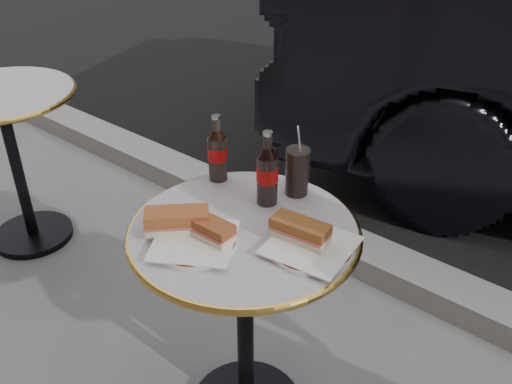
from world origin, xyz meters
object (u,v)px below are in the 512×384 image
Objects in this scene: cola_bottle_right at (267,168)px; bistro_table at (245,329)px; plate_left at (195,243)px; cola_glass at (297,171)px; cola_bottle_left at (217,148)px; plate_right at (311,248)px.

bistro_table is at bearing -77.11° from cola_bottle_right.
bistro_table is 3.44× the size of plate_left.
plate_left is at bearing -93.98° from cola_bottle_right.
bistro_table is 0.49m from cola_glass.
plate_left is 0.97× the size of cola_bottle_right.
cola_glass is at bearing 81.56° from plate_left.
cola_bottle_right is at bearing -2.99° from cola_bottle_left.
cola_bottle_left is 0.25m from cola_glass.
plate_left is 0.29m from plate_right.
bistro_table is at bearing -90.90° from cola_glass.
plate_right is (0.19, 0.03, 0.37)m from bistro_table.
cola_bottle_left is 0.19m from cola_bottle_right.
plate_left is 0.37m from cola_glass.
plate_right is (0.24, 0.17, -0.00)m from plate_left.
cola_bottle_left reaches higher than bistro_table.
plate_right reaches higher than bistro_table.
plate_left is 1.00× the size of plate_right.
cola_glass is at bearing 69.24° from cola_bottle_right.
bistro_table is 0.40m from plate_left.
cola_bottle_right reaches higher than plate_right.
cola_bottle_left is (-0.23, 0.15, 0.47)m from bistro_table.
plate_right is at bearing 10.11° from bistro_table.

